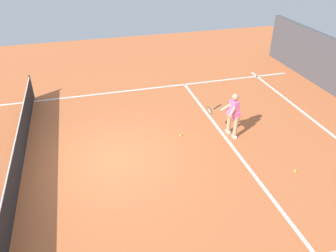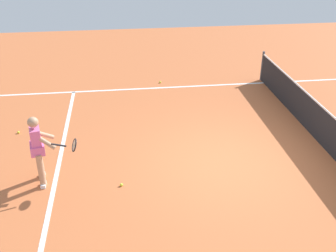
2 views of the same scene
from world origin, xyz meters
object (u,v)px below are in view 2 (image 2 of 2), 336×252
(tennis_ball_mid, at_px, (18,132))
(tennis_ball_far, at_px, (160,82))
(tennis_player, at_px, (39,148))
(tennis_ball_near, at_px, (121,185))

(tennis_ball_mid, xyz_separation_m, tennis_ball_far, (-3.13, 4.11, 0.00))
(tennis_player, relative_size, tennis_ball_mid, 23.48)
(tennis_ball_mid, bearing_deg, tennis_player, 23.30)
(tennis_player, distance_m, tennis_ball_far, 6.32)
(tennis_player, bearing_deg, tennis_ball_mid, -156.70)
(tennis_player, bearing_deg, tennis_ball_far, 150.23)
(tennis_ball_near, bearing_deg, tennis_ball_mid, -135.55)
(tennis_player, bearing_deg, tennis_ball_near, 77.09)
(tennis_ball_near, relative_size, tennis_ball_mid, 1.00)
(tennis_ball_near, relative_size, tennis_ball_far, 1.00)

